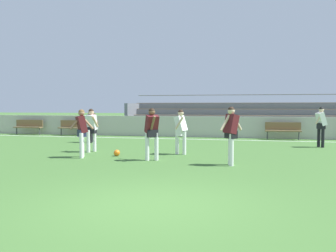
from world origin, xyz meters
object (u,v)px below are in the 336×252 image
at_px(player_dark_deep_cover, 82,129).
at_px(player_white_wide_left, 181,128).
at_px(bench_centre_sideline, 29,126).
at_px(soccer_ball, 117,153).
at_px(player_white_dropping_back, 321,123).
at_px(bleacher_stand, 277,118).
at_px(player_dark_overlapping, 91,123).
at_px(player_dark_challenging, 152,129).
at_px(bench_far_right, 74,126).
at_px(player_dark_trailing_run, 231,130).
at_px(bench_far_left, 283,129).
at_px(player_white_wide_right, 91,127).

relative_size(player_dark_deep_cover, player_white_wide_left, 1.01).
distance_m(bench_centre_sideline, soccer_ball, 11.69).
bearing_deg(player_white_wide_left, player_white_dropping_back, 33.69).
bearing_deg(bleacher_stand, player_dark_overlapping, -144.79).
bearing_deg(soccer_ball, bench_centre_sideline, 137.86).
bearing_deg(player_dark_overlapping, player_dark_challenging, -48.65).
height_order(bench_far_right, player_white_dropping_back, player_white_dropping_back).
bearing_deg(player_dark_trailing_run, player_dark_deep_cover, 173.96).
relative_size(bench_centre_sideline, player_white_wide_left, 1.12).
height_order(bench_centre_sideline, soccer_ball, bench_centre_sideline).
xyz_separation_m(player_dark_challenging, player_dark_deep_cover, (-2.49, 0.12, -0.03)).
distance_m(bench_far_left, player_dark_trailing_run, 9.25).
height_order(player_dark_trailing_run, player_white_wide_left, player_dark_trailing_run).
bearing_deg(player_dark_deep_cover, bench_far_left, 49.64).
relative_size(bench_far_right, player_white_dropping_back, 1.06).
height_order(bench_far_left, bench_centre_sideline, same).
height_order(player_dark_deep_cover, player_white_wide_right, player_dark_deep_cover).
bearing_deg(player_white_wide_right, soccer_ball, -32.47).
bearing_deg(player_white_dropping_back, player_dark_deep_cover, -148.88).
bearing_deg(bench_far_right, player_dark_overlapping, -52.51).
distance_m(bench_far_right, bench_centre_sideline, 3.00).
relative_size(bench_far_right, player_dark_trailing_run, 1.05).
distance_m(bleacher_stand, player_dark_trailing_run, 11.85).
relative_size(player_white_dropping_back, player_dark_trailing_run, 0.99).
bearing_deg(bench_centre_sideline, bench_far_left, 0.00).
xyz_separation_m(bleacher_stand, soccer_ball, (-6.05, -10.53, -0.94)).
bearing_deg(bleacher_stand, player_white_wide_left, -112.41).
xyz_separation_m(bleacher_stand, player_white_wide_left, (-3.96, -9.60, -0.10)).
distance_m(player_dark_deep_cover, player_white_wide_left, 3.47).
height_order(player_dark_challenging, soccer_ball, player_dark_challenging).
bearing_deg(player_white_wide_right, bench_far_right, 121.77).
bearing_deg(bleacher_stand, soccer_ball, -119.89).
bearing_deg(soccer_ball, bench_far_right, 125.86).
bearing_deg(player_dark_trailing_run, player_dark_overlapping, 142.05).
relative_size(bleacher_stand, player_white_dropping_back, 10.59).
bearing_deg(bench_far_left, bench_far_right, 180.00).
bearing_deg(bench_far_right, player_dark_challenging, -50.23).
relative_size(bench_far_left, player_white_dropping_back, 1.06).
bearing_deg(player_dark_deep_cover, player_white_wide_right, 102.40).
xyz_separation_m(player_dark_challenging, player_white_wide_right, (-2.81, 1.58, -0.03)).
distance_m(bleacher_stand, player_dark_deep_cover, 13.19).
distance_m(player_dark_deep_cover, player_dark_trailing_run, 5.03).
relative_size(player_dark_overlapping, soccer_ball, 7.34).
height_order(player_dark_overlapping, player_dark_trailing_run, player_dark_trailing_run).
xyz_separation_m(bench_far_left, soccer_ball, (-6.17, -7.84, -0.44)).
height_order(player_white_wide_left, soccer_ball, player_white_wide_left).
relative_size(player_white_wide_left, soccer_ball, 7.32).
distance_m(player_dark_trailing_run, soccer_ball, 4.25).
relative_size(bench_far_left, player_white_wide_right, 1.10).
bearing_deg(bench_centre_sideline, bleacher_stand, 10.35).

